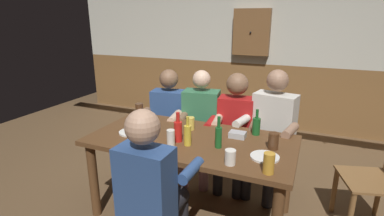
# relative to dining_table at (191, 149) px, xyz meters

# --- Properties ---
(ground_plane) EXTENTS (7.88, 7.88, 0.00)m
(ground_plane) POSITION_rel_dining_table_xyz_m (0.00, 0.13, -0.64)
(ground_plane) COLOR brown
(back_wall_upper) EXTENTS (6.56, 0.12, 1.58)m
(back_wall_upper) POSITION_rel_dining_table_xyz_m (0.00, 2.66, 1.18)
(back_wall_upper) COLOR beige
(back_wall_wainscot) EXTENTS (6.56, 0.12, 1.02)m
(back_wall_wainscot) POSITION_rel_dining_table_xyz_m (0.00, 2.66, -0.13)
(back_wall_wainscot) COLOR brown
(back_wall_wainscot) RESTS_ON ground_plane
(dining_table) EXTENTS (1.74, 0.88, 0.74)m
(dining_table) POSITION_rel_dining_table_xyz_m (0.00, 0.00, 0.00)
(dining_table) COLOR brown
(dining_table) RESTS_ON ground_plane
(person_0) EXTENTS (0.57, 0.57, 1.18)m
(person_0) POSITION_rel_dining_table_xyz_m (-0.58, 0.66, 0.02)
(person_0) COLOR #2D4C84
(person_0) RESTS_ON ground_plane
(person_1) EXTENTS (0.56, 0.59, 1.20)m
(person_1) POSITION_rel_dining_table_xyz_m (-0.18, 0.67, 0.02)
(person_1) COLOR #33724C
(person_1) RESTS_ON ground_plane
(person_2) EXTENTS (0.52, 0.54, 1.20)m
(person_2) POSITION_rel_dining_table_xyz_m (0.20, 0.66, 0.03)
(person_2) COLOR #AD1919
(person_2) RESTS_ON ground_plane
(person_3) EXTENTS (0.59, 0.58, 1.26)m
(person_3) POSITION_rel_dining_table_xyz_m (0.57, 0.67, 0.05)
(person_3) COLOR silver
(person_3) RESTS_ON ground_plane
(person_4) EXTENTS (0.50, 0.50, 1.22)m
(person_4) POSITION_rel_dining_table_xyz_m (0.00, -0.67, 0.03)
(person_4) COLOR #2D4C84
(person_4) RESTS_ON ground_plane
(chair_empty_near_left) EXTENTS (0.54, 0.54, 0.88)m
(chair_empty_near_left) POSITION_rel_dining_table_xyz_m (1.51, 0.43, -0.16)
(chair_empty_near_left) COLOR brown
(chair_empty_near_left) RESTS_ON ground_plane
(table_candle) EXTENTS (0.04, 0.04, 0.08)m
(table_candle) POSITION_rel_dining_table_xyz_m (-0.32, -0.37, 0.14)
(table_candle) COLOR #F9E08C
(table_candle) RESTS_ON dining_table
(condiment_caddy) EXTENTS (0.14, 0.10, 0.05)m
(condiment_caddy) POSITION_rel_dining_table_xyz_m (0.36, 0.18, 0.13)
(condiment_caddy) COLOR #B2B7BC
(condiment_caddy) RESTS_ON dining_table
(plate_0) EXTENTS (0.21, 0.21, 0.01)m
(plate_0) POSITION_rel_dining_table_xyz_m (-0.55, -0.10, 0.11)
(plate_0) COLOR white
(plate_0) RESTS_ON dining_table
(plate_1) EXTENTS (0.21, 0.21, 0.01)m
(plate_1) POSITION_rel_dining_table_xyz_m (0.64, -0.12, 0.11)
(plate_1) COLOR white
(plate_1) RESTS_ON dining_table
(bottle_0) EXTENTS (0.07, 0.07, 0.23)m
(bottle_0) POSITION_rel_dining_table_xyz_m (0.49, 0.30, 0.19)
(bottle_0) COLOR #195923
(bottle_0) RESTS_ON dining_table
(bottle_1) EXTENTS (0.07, 0.07, 0.25)m
(bottle_1) POSITION_rel_dining_table_xyz_m (-0.07, -0.10, 0.20)
(bottle_1) COLOR red
(bottle_1) RESTS_ON dining_table
(bottle_2) EXTENTS (0.05, 0.05, 0.26)m
(bottle_2) POSITION_rel_dining_table_xyz_m (0.27, -0.09, 0.20)
(bottle_2) COLOR #195923
(bottle_2) RESTS_ON dining_table
(bottle_3) EXTENTS (0.06, 0.06, 0.24)m
(bottle_3) POSITION_rel_dining_table_xyz_m (0.03, -0.14, 0.20)
(bottle_3) COLOR gold
(bottle_3) RESTS_ON dining_table
(pint_glass_0) EXTENTS (0.07, 0.07, 0.12)m
(pint_glass_0) POSITION_rel_dining_table_xyz_m (-0.09, 0.19, 0.16)
(pint_glass_0) COLOR #E5C64C
(pint_glass_0) RESTS_ON dining_table
(pint_glass_1) EXTENTS (0.08, 0.08, 0.15)m
(pint_glass_1) POSITION_rel_dining_table_xyz_m (-0.71, 0.31, 0.18)
(pint_glass_1) COLOR #4C2D19
(pint_glass_1) RESTS_ON dining_table
(pint_glass_2) EXTENTS (0.08, 0.08, 0.12)m
(pint_glass_2) POSITION_rel_dining_table_xyz_m (-0.36, -0.18, 0.17)
(pint_glass_2) COLOR #E5C64C
(pint_glass_2) RESTS_ON dining_table
(pint_glass_3) EXTENTS (0.07, 0.07, 0.14)m
(pint_glass_3) POSITION_rel_dining_table_xyz_m (-0.08, -0.21, 0.17)
(pint_glass_3) COLOR white
(pint_glass_3) RESTS_ON dining_table
(pint_glass_4) EXTENTS (0.08, 0.08, 0.11)m
(pint_glass_4) POSITION_rel_dining_table_xyz_m (0.44, -0.32, 0.16)
(pint_glass_4) COLOR white
(pint_glass_4) RESTS_ON dining_table
(pint_glass_5) EXTENTS (0.08, 0.08, 0.14)m
(pint_glass_5) POSITION_rel_dining_table_xyz_m (0.70, -0.34, 0.18)
(pint_glass_5) COLOR gold
(pint_glass_5) RESTS_ON dining_table
(pint_glass_6) EXTENTS (0.08, 0.08, 0.13)m
(pint_glass_6) POSITION_rel_dining_table_xyz_m (0.68, 0.06, 0.17)
(pint_glass_6) COLOR #4C2D19
(pint_glass_6) RESTS_ON dining_table
(wall_dart_cabinet) EXTENTS (0.56, 0.15, 0.70)m
(wall_dart_cabinet) POSITION_rel_dining_table_xyz_m (-0.07, 2.53, 0.88)
(wall_dart_cabinet) COLOR brown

